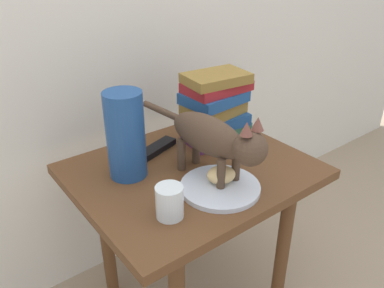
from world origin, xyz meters
TOP-DOWN VIEW (x-y plane):
  - side_table at (0.00, 0.00)m, footprint 0.69×0.57m
  - plate at (-0.01, -0.14)m, footprint 0.22×0.22m
  - bread_roll at (0.00, -0.13)m, footprint 0.10×0.09m
  - cat at (0.01, -0.09)m, footprint 0.12×0.48m
  - book_stack at (0.17, 0.09)m, footprint 0.22×0.16m
  - green_vase at (-0.17, 0.08)m, footprint 0.11×0.11m
  - candle_jar at (-0.19, -0.15)m, footprint 0.07×0.07m
  - tv_remote at (-0.03, 0.15)m, footprint 0.16×0.09m

SIDE VIEW (x-z plane):
  - side_table at x=0.00m, z-range 0.20..0.78m
  - plate at x=-0.01m, z-range 0.58..0.59m
  - tv_remote at x=-0.03m, z-range 0.58..0.60m
  - candle_jar at x=-0.19m, z-range 0.58..0.66m
  - bread_roll at x=0.00m, z-range 0.59..0.64m
  - book_stack at x=0.17m, z-range 0.58..0.82m
  - green_vase at x=-0.17m, z-range 0.58..0.84m
  - cat at x=0.01m, z-range 0.60..0.83m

